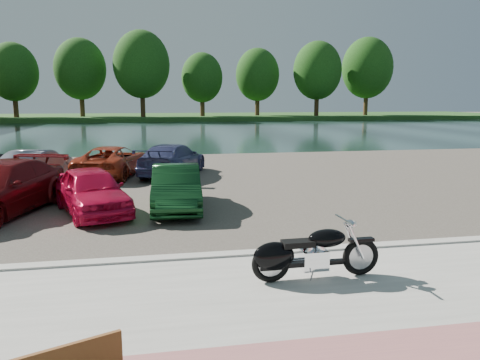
{
  "coord_description": "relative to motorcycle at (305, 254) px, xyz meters",
  "views": [
    {
      "loc": [
        -1.67,
        -6.92,
        3.2
      ],
      "look_at": [
        0.55,
        4.99,
        1.1
      ],
      "focal_mm": 35.0,
      "sensor_mm": 36.0,
      "label": 1
    }
  ],
  "objects": [
    {
      "name": "far_trees",
      "position": [
        3.51,
        65.31,
        6.93
      ],
      "size": [
        70.25,
        10.68,
        12.52
      ],
      "color": "#3E2916",
      "rests_on": "far_bank"
    },
    {
      "name": "car_4",
      "position": [
        -4.24,
        5.87,
        0.13
      ],
      "size": [
        2.74,
        4.1,
        1.3
      ],
      "primitive_type": "imported",
      "rotation": [
        0.0,
        0.0,
        0.35
      ],
      "color": "red",
      "rests_on": "parking_lot"
    },
    {
      "name": "car_11",
      "position": [
        -1.75,
        12.23,
        0.14
      ],
      "size": [
        3.39,
        4.95,
        1.33
      ],
      "primitive_type": "imported",
      "rotation": [
        0.0,
        0.0,
        2.77
      ],
      "color": "navy",
      "rests_on": "parking_lot"
    },
    {
      "name": "car_9",
      "position": [
        -6.97,
        11.58,
        0.11
      ],
      "size": [
        2.23,
        4.06,
        1.27
      ],
      "primitive_type": "imported",
      "rotation": [
        0.0,
        0.0,
        2.9
      ],
      "color": "slate",
      "rests_on": "parking_lot"
    },
    {
      "name": "motorcycle",
      "position": [
        0.0,
        0.0,
        0.0
      ],
      "size": [
        2.33,
        0.75,
        1.05
      ],
      "rotation": [
        0.0,
        0.0,
        0.02
      ],
      "color": "black",
      "rests_on": "promenade"
    },
    {
      "name": "parking_lot",
      "position": [
        -0.85,
        10.52,
        -0.54
      ],
      "size": [
        60.0,
        18.0,
        0.04
      ],
      "primitive_type": "cube",
      "color": "#413A34",
      "rests_on": "ground"
    },
    {
      "name": "car_10",
      "position": [
        -4.19,
        12.51,
        0.11
      ],
      "size": [
        3.19,
        4.9,
        1.25
      ],
      "primitive_type": "imported",
      "rotation": [
        0.0,
        0.0,
        2.88
      ],
      "color": "#A3341B",
      "rests_on": "parking_lot"
    },
    {
      "name": "promenade",
      "position": [
        -0.85,
        -1.48,
        -0.51
      ],
      "size": [
        60.0,
        6.0,
        0.1
      ],
      "primitive_type": "cube",
      "color": "#9F9D95",
      "rests_on": "ground"
    },
    {
      "name": "river",
      "position": [
        -0.85,
        39.52,
        -0.56
      ],
      "size": [
        120.0,
        40.0,
        0.0
      ],
      "primitive_type": "cube",
      "color": "#192D2A",
      "rests_on": "ground"
    },
    {
      "name": "far_bank",
      "position": [
        -0.85,
        71.52,
        -0.26
      ],
      "size": [
        120.0,
        24.0,
        0.6
      ],
      "primitive_type": "cube",
      "color": "#224E1B",
      "rests_on": "ground"
    },
    {
      "name": "car_5",
      "position": [
        -1.9,
        5.98,
        0.11
      ],
      "size": [
        1.52,
        3.91,
        1.27
      ],
      "primitive_type": "imported",
      "rotation": [
        0.0,
        0.0,
        -0.05
      ],
      "color": "#0E3517",
      "rests_on": "parking_lot"
    },
    {
      "name": "kerb",
      "position": [
        -0.85,
        1.52,
        -0.49
      ],
      "size": [
        60.0,
        0.3,
        0.14
      ],
      "primitive_type": "cube",
      "color": "#9F9D95",
      "rests_on": "ground"
    },
    {
      "name": "ground",
      "position": [
        -0.85,
        -0.48,
        -0.56
      ],
      "size": [
        200.0,
        200.0,
        0.0
      ],
      "primitive_type": "plane",
      "color": "#595447",
      "rests_on": "ground"
    }
  ]
}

